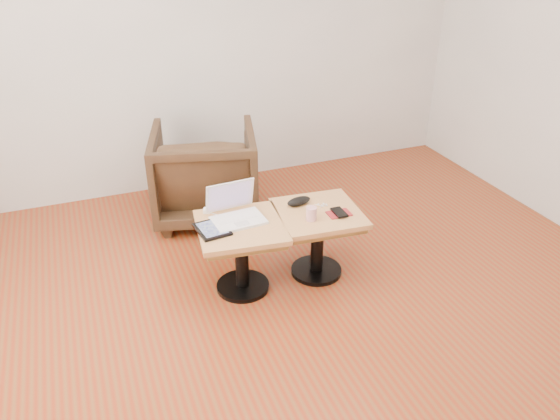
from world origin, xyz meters
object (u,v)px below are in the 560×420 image
object	(u,v)px
side_table_right	(318,227)
armchair	(205,173)
side_table_left	(241,241)
laptop	(236,212)
striped_cup	(311,214)

from	to	relation	value
side_table_right	armchair	world-z (taller)	armchair
side_table_left	laptop	distance (m)	0.18
striped_cup	armchair	distance (m)	1.18
armchair	side_table_left	bearing A→B (deg)	102.71
side_table_right	laptop	xyz separation A→B (m)	(-0.50, 0.10, 0.16)
side_table_right	striped_cup	bearing A→B (deg)	-131.42
side_table_right	armchair	size ratio (longest dim) A/B	0.71
side_table_left	armchair	xyz separation A→B (m)	(0.04, 1.01, 0.01)
striped_cup	side_table_right	bearing A→B (deg)	43.75
armchair	side_table_right	bearing A→B (deg)	129.26
side_table_left	striped_cup	world-z (taller)	striped_cup
side_table_left	armchair	bearing A→B (deg)	94.66
side_table_left	side_table_right	xyz separation A→B (m)	(0.50, -0.01, 0.00)
laptop	side_table_right	bearing A→B (deg)	-15.17
side_table_left	side_table_right	size ratio (longest dim) A/B	1.03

